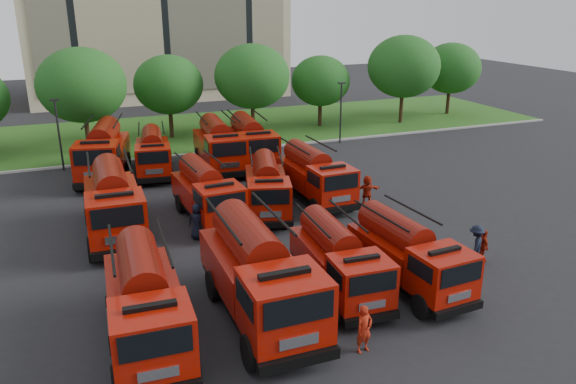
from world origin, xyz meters
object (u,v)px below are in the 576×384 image
object	(u,v)px
fire_truck_7	(315,175)
fire_truck_9	(153,153)
fire_truck_10	(219,145)
fire_truck_8	(103,152)
fire_truck_1	(259,274)
firefighter_1	(316,332)
fire_truck_0	(145,303)
fire_truck_5	(207,193)
firefighter_3	(474,264)
firefighter_5	(366,205)
firefighter_0	(363,351)
firefighter_2	(482,261)
fire_truck_6	(267,187)
fire_truck_11	(250,142)
fire_truck_4	(113,203)
fire_truck_2	(338,260)
fire_truck_3	(408,254)
firefighter_4	(198,239)

from	to	relation	value
fire_truck_7	fire_truck_9	distance (m)	12.20
fire_truck_10	fire_truck_8	bearing A→B (deg)	177.52
fire_truck_1	fire_truck_8	size ratio (longest dim) A/B	0.97
firefighter_1	fire_truck_1	bearing A→B (deg)	148.49
fire_truck_0	fire_truck_10	distance (m)	21.74
fire_truck_5	fire_truck_7	size ratio (longest dim) A/B	0.99
firefighter_3	firefighter_5	bearing A→B (deg)	-126.02
firefighter_0	firefighter_2	world-z (taller)	firefighter_0
firefighter_1	firefighter_5	world-z (taller)	firefighter_1
fire_truck_0	firefighter_0	bearing A→B (deg)	-22.36
firefighter_5	firefighter_2	bearing A→B (deg)	112.40
fire_truck_0	fire_truck_7	size ratio (longest dim) A/B	1.05
fire_truck_6	fire_truck_5	bearing A→B (deg)	-167.80
fire_truck_10	firefighter_5	world-z (taller)	fire_truck_10
fire_truck_8	firefighter_2	size ratio (longest dim) A/B	5.34
fire_truck_8	firefighter_0	world-z (taller)	fire_truck_8
fire_truck_0	firefighter_5	world-z (taller)	fire_truck_0
fire_truck_11	firefighter_3	world-z (taller)	fire_truck_11
fire_truck_4	firefighter_5	distance (m)	14.42
fire_truck_0	fire_truck_8	xyz separation A→B (m)	(0.18, 21.07, 0.15)
firefighter_1	fire_truck_0	bearing A→B (deg)	-179.04
fire_truck_0	firefighter_0	size ratio (longest dim) A/B	4.18
fire_truck_6	fire_truck_2	bearing A→B (deg)	-75.89
fire_truck_2	fire_truck_1	bearing A→B (deg)	-166.36
fire_truck_10	firefighter_5	distance (m)	12.32
firefighter_2	fire_truck_0	bearing A→B (deg)	109.61
fire_truck_1	firefighter_5	world-z (taller)	fire_truck_1
fire_truck_1	fire_truck_9	size ratio (longest dim) A/B	1.18
fire_truck_8	fire_truck_11	xyz separation A→B (m)	(10.18, -0.87, -0.07)
fire_truck_4	firefighter_3	xyz separation A→B (m)	(15.07, -9.55, -1.78)
fire_truck_2	fire_truck_5	size ratio (longest dim) A/B	0.94
fire_truck_5	firefighter_2	bearing A→B (deg)	-46.84
fire_truck_5	firefighter_2	distance (m)	14.62
firefighter_0	fire_truck_11	bearing A→B (deg)	70.25
firefighter_2	fire_truck_6	bearing A→B (deg)	52.68
fire_truck_3	fire_truck_5	size ratio (longest dim) A/B	0.96
fire_truck_11	firefighter_4	world-z (taller)	fire_truck_11
fire_truck_1	firefighter_0	xyz separation A→B (m)	(2.65, -3.41, -1.84)
fire_truck_3	fire_truck_11	distance (m)	19.92
fire_truck_9	firefighter_1	world-z (taller)	fire_truck_9
firefighter_0	fire_truck_1	bearing A→B (deg)	116.55
fire_truck_7	firefighter_2	bearing A→B (deg)	-71.36
fire_truck_4	fire_truck_7	xyz separation A→B (m)	(11.75, 1.12, -0.19)
fire_truck_6	fire_truck_7	world-z (taller)	fire_truck_7
fire_truck_1	fire_truck_3	distance (m)	6.63
fire_truck_10	firefighter_2	distance (m)	20.66
fire_truck_11	fire_truck_7	bearing A→B (deg)	-76.71
fire_truck_1	firefighter_3	xyz separation A→B (m)	(10.72, 0.71, -1.84)
fire_truck_0	fire_truck_2	world-z (taller)	fire_truck_0
fire_truck_11	firefighter_0	distance (m)	23.71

